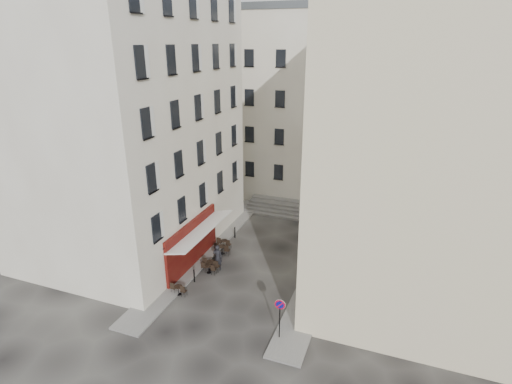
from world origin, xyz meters
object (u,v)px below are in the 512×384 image
at_px(no_parking_sign, 280,312).
at_px(bistro_table_a, 179,289).
at_px(bistro_table_b, 209,268).
at_px(pedestrian, 218,257).

bearing_deg(no_parking_sign, bistro_table_a, 163.64).
height_order(no_parking_sign, bistro_table_b, no_parking_sign).
bearing_deg(pedestrian, no_parking_sign, 137.61).
bearing_deg(bistro_table_a, no_parking_sign, -12.79).
bearing_deg(pedestrian, bistro_table_b, 64.57).
height_order(bistro_table_b, pedestrian, pedestrian).
height_order(bistro_table_a, bistro_table_b, bistro_table_a).
bearing_deg(bistro_table_a, bistro_table_b, 77.48).
distance_m(bistro_table_a, bistro_table_b, 3.07).
distance_m(bistro_table_b, pedestrian, 1.00).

